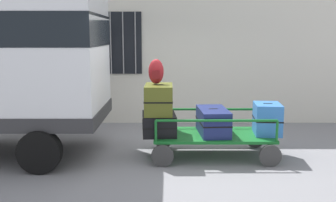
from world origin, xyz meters
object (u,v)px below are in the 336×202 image
(suitcase_left_bottom, at_px, (159,124))
(suitcase_left_middle, at_px, (159,99))
(luggage_cart, at_px, (213,138))
(backpack, at_px, (156,72))
(suitcase_center_bottom, at_px, (267,119))
(suitcase_midleft_bottom, at_px, (213,121))

(suitcase_left_bottom, xyz_separation_m, suitcase_left_middle, (0.00, -0.02, 0.45))
(luggage_cart, xyz_separation_m, backpack, (-1.02, 0.04, 1.20))
(luggage_cart, height_order, suitcase_center_bottom, suitcase_center_bottom)
(luggage_cart, bearing_deg, suitcase_left_middle, -177.92)
(suitcase_left_bottom, height_order, suitcase_midleft_bottom, suitcase_midleft_bottom)
(suitcase_left_middle, bearing_deg, suitcase_midleft_bottom, 2.61)
(suitcase_left_bottom, xyz_separation_m, suitcase_midleft_bottom, (0.98, 0.03, 0.04))
(luggage_cart, bearing_deg, suitcase_midleft_bottom, 90.00)
(suitcase_left_middle, relative_size, backpack, 1.75)
(luggage_cart, distance_m, suitcase_midleft_bottom, 0.30)
(suitcase_left_bottom, relative_size, suitcase_center_bottom, 1.21)
(backpack, bearing_deg, luggage_cart, -2.28)
(luggage_cart, height_order, backpack, backpack)
(luggage_cart, relative_size, suitcase_left_bottom, 2.71)
(suitcase_center_bottom, relative_size, backpack, 1.52)
(luggage_cart, height_order, suitcase_left_bottom, suitcase_left_bottom)
(suitcase_midleft_bottom, xyz_separation_m, backpack, (-1.02, 0.03, 0.89))
(luggage_cart, distance_m, backpack, 1.57)
(suitcase_midleft_bottom, height_order, suitcase_center_bottom, suitcase_center_bottom)
(suitcase_midleft_bottom, relative_size, suitcase_center_bottom, 1.48)
(backpack, bearing_deg, suitcase_center_bottom, -1.17)
(suitcase_left_bottom, bearing_deg, suitcase_midleft_bottom, 1.57)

